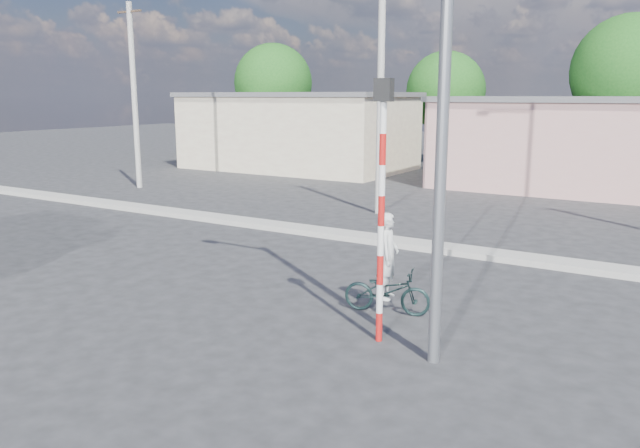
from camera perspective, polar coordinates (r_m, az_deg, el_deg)
The scene contains 9 objects.
ground_plane at distance 11.44m, azimuth -12.86°, elevation -9.60°, with size 120.00×120.00×0.00m, color #262629.
median at distance 17.74m, azimuth 5.42°, elevation -1.44°, with size 40.00×0.80×0.16m, color #99968E.
bicycle at distance 12.02m, azimuth 6.15°, elevation -6.10°, with size 0.58×1.66×0.87m, color black.
cyclist at distance 11.91m, azimuth 6.19°, elevation -4.31°, with size 0.60×0.40×1.66m, color silver.
traffic_pole at distance 10.15m, azimuth 5.67°, elevation 3.12°, with size 0.28×0.18×4.36m.
streetlight at distance 9.42m, azimuth 10.50°, elevation 16.77°, with size 2.34×0.22×9.00m.
building_row at distance 30.30m, azimuth 19.30°, elevation 7.35°, with size 37.80×7.30×4.44m.
tree_row at distance 36.20m, azimuth 26.10°, elevation 11.97°, with size 43.62×7.43×8.42m.
utility_poles at distance 20.01m, azimuth 19.44°, elevation 10.97°, with size 35.40×0.24×8.00m.
Camera 1 is at (7.57, -7.53, 4.10)m, focal length 35.00 mm.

